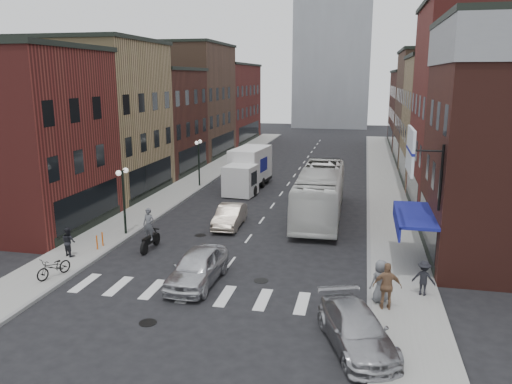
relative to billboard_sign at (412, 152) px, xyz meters
The scene contains 31 objects.
ground 10.56m from the billboard_sign, behind, with size 160.00×160.00×0.00m, color black.
sidewalk_left 28.12m from the billboard_sign, 128.47° to the left, with size 3.00×74.00×0.15m, color gray.
sidewalk_right 22.34m from the billboard_sign, 90.23° to the left, with size 3.00×74.00×0.15m, color gray.
curb_left 27.25m from the billboard_sign, 125.94° to the left, with size 0.20×74.00×0.16m, color gray.
curb_right 22.41m from the billboard_sign, 94.22° to the left, with size 0.20×74.00×0.16m, color gray.
crosswalk_stripes 11.12m from the billboard_sign, 157.82° to the right, with size 12.00×2.20×0.01m, color silver.
bldg_left_near 23.92m from the billboard_sign, behind, with size 10.30×9.20×11.30m.
bldg_left_mid_a 27.17m from the billboard_sign, 150.21° to the left, with size 10.30×10.20×12.30m.
bldg_left_mid_b 33.30m from the billboard_sign, 135.10° to the left, with size 10.30×10.20×10.30m.
bldg_left_far_a 41.79m from the billboard_sign, 124.35° to the left, with size 10.30×12.20×13.30m.
bldg_left_far_b 53.93m from the billboard_sign, 115.93° to the left, with size 10.30×16.20×11.30m.
bldg_right_mid_a 14.98m from the billboard_sign, 64.61° to the left, with size 10.30×10.20×14.30m.
bldg_right_mid_b 24.36m from the billboard_sign, 74.75° to the left, with size 10.30×10.20×11.30m.
bldg_right_far_a 35.09m from the billboard_sign, 79.48° to the left, with size 10.30×12.20×12.30m.
bldg_right_far_b 48.93m from the billboard_sign, 82.47° to the left, with size 10.30×16.20×10.30m.
awning_blue 4.05m from the billboard_sign, 80.39° to the left, with size 1.80×5.00×0.78m.
billboard_sign is the anchor object (origin of this frame).
streetlamp_near 16.68m from the billboard_sign, 167.65° to the left, with size 0.32×1.22×4.11m.
streetlamp_far 23.92m from the billboard_sign, 132.41° to the left, with size 0.32×1.22×4.11m.
bike_rack 17.14m from the billboard_sign, behind, with size 0.08×0.68×0.80m.
box_truck 21.59m from the billboard_sign, 123.53° to the left, with size 2.95×8.08×3.42m.
motorcycle_rider 14.45m from the billboard_sign, behind, with size 0.71×2.37×2.41m.
transit_bus 12.16m from the billboard_sign, 115.52° to the left, with size 2.84×12.12×3.38m, color silver.
sedan_left_near 11.07m from the billboard_sign, 165.52° to the right, with size 1.91×4.75×1.62m, color silver.
sedan_left_far 13.43m from the billboard_sign, 147.07° to the left, with size 1.48×4.25×1.40m, color #C1B09C.
curb_car 8.82m from the billboard_sign, 107.50° to the right, with size 1.94×4.77×1.39m, color #A3A3A8.
parked_bicycle 17.43m from the billboard_sign, 167.97° to the right, with size 0.65×1.85×0.97m, color black.
ped_left_solo 17.90m from the billboard_sign, behind, with size 0.76×0.44×1.55m, color black.
ped_right_a 5.57m from the billboard_sign, 70.07° to the right, with size 1.00×0.49×1.55m, color black.
ped_right_b 6.21m from the billboard_sign, 104.80° to the right, with size 1.15×0.58×1.97m, color #845F43.
ped_right_c 5.97m from the billboard_sign, 112.10° to the right, with size 0.89×0.58×1.83m, color slate.
Camera 1 is at (6.41, -22.57, 9.39)m, focal length 35.00 mm.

